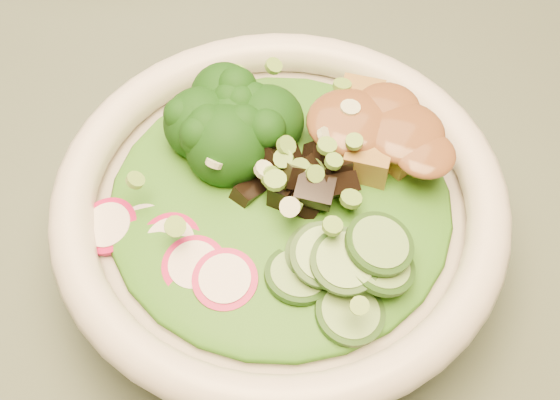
% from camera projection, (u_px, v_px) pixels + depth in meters
% --- Properties ---
extents(dining_table, '(1.20, 0.80, 0.75)m').
position_uv_depth(dining_table, '(391.00, 262.00, 0.56)').
color(dining_table, black).
rests_on(dining_table, ground).
extents(salad_bowl, '(0.23, 0.23, 0.06)m').
position_uv_depth(salad_bowl, '(280.00, 220.00, 0.41)').
color(salad_bowl, silver).
rests_on(salad_bowl, dining_table).
extents(lettuce_bed, '(0.18, 0.18, 0.02)m').
position_uv_depth(lettuce_bed, '(280.00, 199.00, 0.39)').
color(lettuce_bed, '#2A5C13').
rests_on(lettuce_bed, salad_bowl).
extents(broccoli_florets, '(0.07, 0.06, 0.04)m').
position_uv_depth(broccoli_florets, '(221.00, 116.00, 0.41)').
color(broccoli_florets, black).
rests_on(broccoli_florets, salad_bowl).
extents(radish_slices, '(0.10, 0.04, 0.02)m').
position_uv_depth(radish_slices, '(182.00, 253.00, 0.37)').
color(radish_slices, '#AE0D44').
rests_on(radish_slices, salad_bowl).
extents(cucumber_slices, '(0.06, 0.06, 0.03)m').
position_uv_depth(cucumber_slices, '(344.00, 272.00, 0.36)').
color(cucumber_slices, '#86B363').
rests_on(cucumber_slices, salad_bowl).
extents(mushroom_heap, '(0.06, 0.06, 0.03)m').
position_uv_depth(mushroom_heap, '(298.00, 177.00, 0.39)').
color(mushroom_heap, black).
rests_on(mushroom_heap, salad_bowl).
extents(tofu_cubes, '(0.08, 0.06, 0.03)m').
position_uv_depth(tofu_cubes, '(370.00, 144.00, 0.40)').
color(tofu_cubes, olive).
rests_on(tofu_cubes, salad_bowl).
extents(peanut_sauce, '(0.06, 0.05, 0.01)m').
position_uv_depth(peanut_sauce, '(372.00, 130.00, 0.39)').
color(peanut_sauce, brown).
rests_on(peanut_sauce, tofu_cubes).
extents(scallion_garnish, '(0.16, 0.16, 0.02)m').
position_uv_depth(scallion_garnish, '(280.00, 176.00, 0.38)').
color(scallion_garnish, '#6A9F38').
rests_on(scallion_garnish, salad_bowl).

